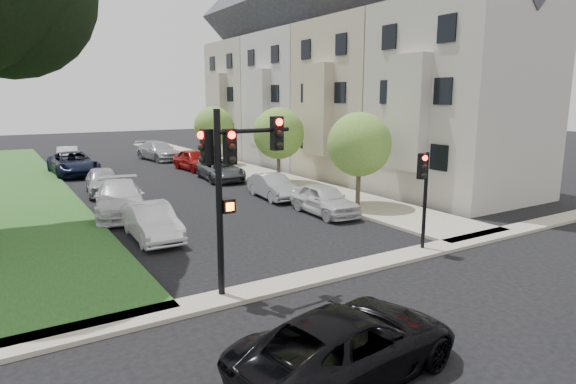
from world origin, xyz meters
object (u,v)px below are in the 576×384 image
car_parked_9 (68,156)px  car_parked_5 (152,222)px  traffic_signal_secondary (424,183)px  car_parked_7 (103,181)px  car_parked_1 (273,186)px  car_parked_0 (324,199)px  car_parked_3 (194,160)px  traffic_signal_main (232,169)px  car_parked_2 (221,170)px  small_tree_b (279,134)px  car_parked_4 (159,151)px  small_tree_a (359,145)px  car_cross_near (349,343)px  small_tree_c (214,126)px  car_parked_6 (120,199)px  car_parked_8 (73,163)px

car_parked_9 → car_parked_5: bearing=-82.7°
traffic_signal_secondary → car_parked_7: size_ratio=0.80×
car_parked_1 → car_parked_7: 9.41m
car_parked_0 → car_parked_3: 16.05m
traffic_signal_main → car_parked_2: 18.73m
small_tree_b → traffic_signal_main: traffic_signal_main is taller
car_parked_5 → traffic_signal_main: bearing=-85.3°
traffic_signal_main → car_parked_9: size_ratio=1.15×
traffic_signal_secondary → car_parked_2: (0.17, 17.11, -1.74)m
car_parked_3 → car_parked_4: 7.07m
small_tree_a → car_parked_0: 3.24m
small_tree_b → car_parked_3: bearing=105.3°
car_parked_5 → car_parked_9: size_ratio=0.95×
car_cross_near → car_parked_7: 20.91m
small_tree_c → car_parked_2: 7.38m
small_tree_a → car_parked_5: (-9.99, -0.05, -2.37)m
small_tree_c → car_parked_6: small_tree_c is taller
car_cross_near → car_parked_8: car_parked_8 is taller
car_parked_3 → car_parked_7: size_ratio=1.03×
small_tree_b → car_parked_9: 18.93m
car_parked_5 → car_parked_2: bearing=56.1°
car_parked_0 → car_parked_2: (-0.20, 10.99, -0.03)m
small_tree_a → car_cross_near: 14.71m
traffic_signal_main → car_parked_5: traffic_signal_main is taller
car_parked_3 → car_parked_1: bearing=-95.7°
car_cross_near → car_parked_8: 28.96m
small_tree_b → car_parked_6: (-10.12, -3.09, -2.34)m
small_tree_a → car_parked_1: bearing=121.2°
small_tree_c → traffic_signal_main: traffic_signal_main is taller
small_tree_c → car_parked_9: bearing=147.1°
traffic_signal_secondary → car_parked_1: (0.16, 10.41, -1.75)m
car_cross_near → car_parked_9: car_parked_9 is taller
car_parked_2 → car_parked_7: size_ratio=1.10×
small_tree_c → car_parked_4: bearing=116.1°
small_tree_c → car_parked_8: size_ratio=0.80×
car_parked_6 → car_parked_8: (0.00, 13.54, 0.04)m
small_tree_c → car_parked_4: size_ratio=0.85×
small_tree_a → small_tree_c: bearing=90.0°
small_tree_c → car_parked_1: size_ratio=1.18×
car_parked_4 → car_parked_7: bearing=-127.3°
small_tree_a → car_parked_4: size_ratio=0.85×
traffic_signal_main → car_parked_2: bearing=67.1°
small_tree_a → car_parked_5: 10.27m
small_tree_a → car_parked_3: small_tree_a is taller
traffic_signal_main → car_parked_0: size_ratio=1.22×
car_parked_2 → car_parked_4: (-0.30, 12.11, 0.12)m
car_parked_4 → car_parked_5: (-7.27, -22.85, -0.11)m
car_parked_4 → small_tree_c: bearing=-72.7°
car_parked_4 → car_parked_5: size_ratio=1.32×
car_parked_4 → car_parked_1: bearing=-97.8°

